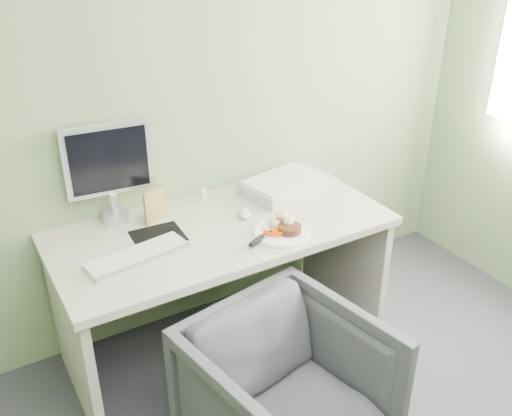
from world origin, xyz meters
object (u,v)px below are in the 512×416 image
desk (223,258)px  plate (282,233)px  scanner (284,186)px  monitor (109,168)px  desk_chair (288,396)px

desk → plate: size_ratio=6.03×
desk → plate: (0.20, -0.21, 0.19)m
scanner → monitor: (-0.87, 0.15, 0.24)m
plate → desk_chair: (-0.29, -0.52, -0.41)m
desk → scanner: scanner is taller
plate → desk_chair: size_ratio=0.37×
monitor → desk_chair: 1.29m
desk → monitor: 0.69m
plate → desk_chair: bearing=-119.4°
plate → desk: bearing=133.6°
monitor → scanner: bearing=-4.9°
scanner → desk_chair: scanner is taller
monitor → desk_chair: size_ratio=0.67×
scanner → monitor: 0.92m
monitor → desk_chair: monitor is taller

